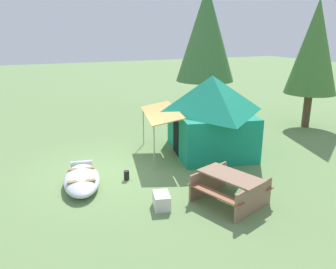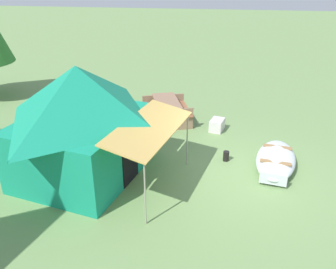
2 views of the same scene
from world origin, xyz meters
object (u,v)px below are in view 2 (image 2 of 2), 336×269
(beached_rowboat, at_px, (276,159))
(cooler_box, at_px, (217,125))
(canvas_cabin_tent, at_px, (81,120))
(picnic_table, at_px, (167,109))
(fuel_can, at_px, (226,156))

(beached_rowboat, height_order, cooler_box, beached_rowboat)
(beached_rowboat, height_order, canvas_cabin_tent, canvas_cabin_tent)
(picnic_table, relative_size, fuel_can, 7.30)
(canvas_cabin_tent, xyz_separation_m, fuel_can, (1.19, -3.60, -1.33))
(beached_rowboat, bearing_deg, canvas_cabin_tent, 102.41)
(canvas_cabin_tent, relative_size, fuel_can, 15.54)
(beached_rowboat, xyz_separation_m, cooler_box, (2.11, 1.64, -0.02))
(beached_rowboat, height_order, fuel_can, beached_rowboat)
(picnic_table, bearing_deg, beached_rowboat, -127.15)
(beached_rowboat, distance_m, fuel_can, 1.32)
(cooler_box, xyz_separation_m, fuel_can, (-2.00, -0.32, -0.05))
(cooler_box, height_order, fuel_can, cooler_box)
(cooler_box, relative_size, fuel_can, 2.02)
(beached_rowboat, distance_m, cooler_box, 2.67)
(beached_rowboat, xyz_separation_m, fuel_can, (0.11, 1.32, -0.07))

